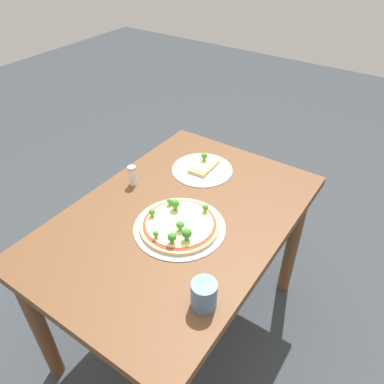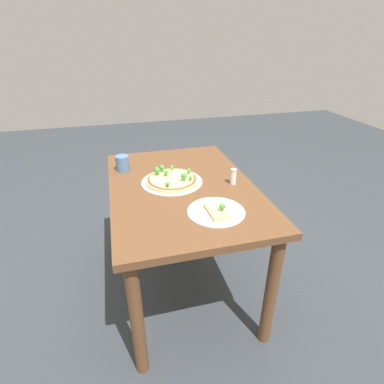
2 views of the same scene
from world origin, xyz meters
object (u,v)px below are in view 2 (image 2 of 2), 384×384
pizza_tray_whole (172,179)px  condiment_shaker (233,176)px  pizza_tray_slice (217,211)px  dining_table (182,202)px  drinking_cup (123,163)px

pizza_tray_whole → condiment_shaker: size_ratio=3.86×
pizza_tray_slice → condiment_shaker: size_ratio=3.07×
dining_table → drinking_cup: 0.43m
dining_table → drinking_cup: (0.27, 0.29, 0.15)m
pizza_tray_slice → drinking_cup: bearing=33.1°
drinking_cup → condiment_shaker: 0.65m
dining_table → pizza_tray_whole: bearing=40.2°
pizza_tray_whole → pizza_tray_slice: (-0.36, -0.13, -0.01)m
dining_table → pizza_tray_whole: size_ratio=3.32×
pizza_tray_slice → condiment_shaker: 0.31m
condiment_shaker → dining_table: bearing=78.4°
pizza_tray_whole → drinking_cup: 0.33m
pizza_tray_slice → drinking_cup: (0.59, 0.38, 0.04)m
pizza_tray_slice → condiment_shaker: bearing=-35.0°
pizza_tray_whole → condiment_shaker: (-0.11, -0.31, 0.03)m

